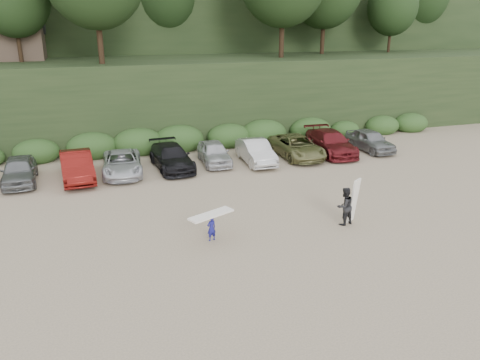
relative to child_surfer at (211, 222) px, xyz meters
name	(u,v)px	position (x,y,z in m)	size (l,w,h in m)	color
ground	(227,232)	(0.86, 0.57, -0.84)	(120.00, 120.00, 0.00)	tan
parked_cars	(127,161)	(-2.45, 10.65, -0.08)	(36.76, 6.18, 1.64)	#ABABAF
child_surfer	(211,222)	(0.00, 0.00, 0.00)	(2.10, 1.35, 1.23)	navy
adult_surfer	(345,206)	(6.24, -0.27, 0.07)	(1.37, 0.86, 2.10)	black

